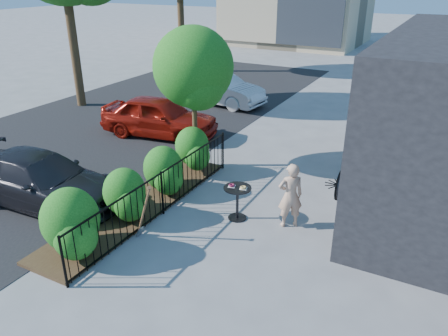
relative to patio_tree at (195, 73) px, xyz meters
The scene contains 12 objects.
ground 4.50m from the patio_tree, 50.96° to the right, with size 120.00×120.00×0.00m, color gray.
fence 3.61m from the patio_tree, 75.06° to the right, with size 0.05×6.05×1.10m.
planting_bed 3.88m from the patio_tree, 89.26° to the right, with size 1.30×6.00×0.08m, color #382616.
shrubs 3.37m from the patio_tree, 87.08° to the right, with size 1.10×5.60×1.24m.
patio_tree is the anchor object (origin of this frame).
street 5.51m from the patio_tree, behind, with size 9.00×30.00×0.01m, color black.
cafe_table 3.87m from the patio_tree, 41.84° to the right, with size 0.64×0.64×0.85m.
woman 4.47m from the patio_tree, 27.74° to the right, with size 0.55×0.36×1.52m, color tan.
shovel 4.48m from the patio_tree, 75.45° to the right, with size 0.45×0.17×1.30m.
car_red 3.67m from the patio_tree, 146.29° to the left, with size 1.63×4.05×1.38m, color maroon.
car_silver 7.05m from the patio_tree, 113.24° to the left, with size 1.43×4.10×1.35m, color silver.
car_darkgrey 4.80m from the patio_tree, 121.24° to the right, with size 1.75×4.31×1.25m, color black.
Camera 1 is at (3.99, -7.27, 5.23)m, focal length 35.00 mm.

